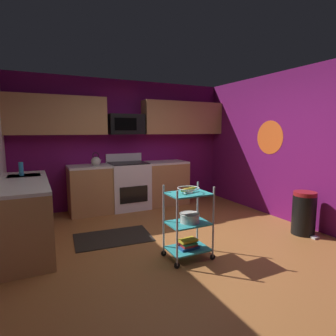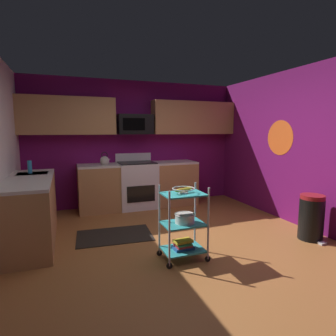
{
  "view_description": "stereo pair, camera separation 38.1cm",
  "coord_description": "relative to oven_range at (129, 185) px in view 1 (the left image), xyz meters",
  "views": [
    {
      "loc": [
        -1.76,
        -3.21,
        1.58
      ],
      "look_at": [
        -0.05,
        0.29,
        1.05
      ],
      "focal_mm": 29.65,
      "sensor_mm": 36.0,
      "label": 1
    },
    {
      "loc": [
        -1.41,
        -3.36,
        1.58
      ],
      "look_at": [
        -0.05,
        0.29,
        1.05
      ],
      "focal_mm": 29.65,
      "sensor_mm": 36.0,
      "label": 2
    }
  ],
  "objects": [
    {
      "name": "wall_back",
      "position": [
        0.05,
        0.33,
        0.82
      ],
      "size": [
        4.52,
        0.06,
        2.6
      ],
      "primitive_type": "cube",
      "color": "#6B1156",
      "rests_on": "ground"
    },
    {
      "name": "upper_cabinets",
      "position": [
        0.07,
        0.13,
        1.37
      ],
      "size": [
        4.4,
        0.33,
        0.7
      ],
      "color": "#B27F4C"
    },
    {
      "name": "dish_soap_bottle",
      "position": [
        -1.88,
        -0.76,
        0.54
      ],
      "size": [
        0.06,
        0.06,
        0.2
      ],
      "primitive_type": "cylinder",
      "color": "#2D8CBF",
      "rests_on": "counter_run"
    },
    {
      "name": "book_stack",
      "position": [
        -0.04,
        -2.48,
        -0.3
      ],
      "size": [
        0.25,
        0.19,
        0.11
      ],
      "color": "#1E4C8C",
      "rests_on": "rolling_cart"
    },
    {
      "name": "mixing_bowl_large",
      "position": [
        -0.02,
        -2.48,
        0.04
      ],
      "size": [
        0.25,
        0.25,
        0.11
      ],
      "color": "silver",
      "rests_on": "rolling_cart"
    },
    {
      "name": "fruit_bowl",
      "position": [
        -0.04,
        -2.48,
        0.4
      ],
      "size": [
        0.27,
        0.27,
        0.07
      ],
      "color": "silver",
      "rests_on": "rolling_cart"
    },
    {
      "name": "microwave",
      "position": [
        -0.0,
        0.1,
        1.22
      ],
      "size": [
        0.7,
        0.39,
        0.4
      ],
      "color": "black"
    },
    {
      "name": "oven_range",
      "position": [
        0.0,
        0.0,
        0.0
      ],
      "size": [
        0.76,
        0.65,
        1.1
      ],
      "color": "white",
      "rests_on": "ground"
    },
    {
      "name": "floor",
      "position": [
        0.05,
        -2.1,
        -0.5
      ],
      "size": [
        4.4,
        4.8,
        0.04
      ],
      "primitive_type": "cube",
      "color": "#995B2D",
      "rests_on": "ground"
    },
    {
      "name": "floor_rug",
      "position": [
        -0.71,
        -1.43,
        -0.47
      ],
      "size": [
        1.15,
        0.78,
        0.01
      ],
      "primitive_type": "cube",
      "rotation": [
        0.0,
        0.0,
        -0.08
      ],
      "color": "black",
      "rests_on": "ground"
    },
    {
      "name": "kettle",
      "position": [
        -0.64,
        -0.0,
        0.52
      ],
      "size": [
        0.21,
        0.18,
        0.26
      ],
      "color": "beige",
      "rests_on": "counter_run"
    },
    {
      "name": "counter_run",
      "position": [
        -0.78,
        -0.53,
        -0.01
      ],
      "size": [
        3.41,
        2.43,
        0.92
      ],
      "color": "#B27F4C",
      "rests_on": "ground"
    },
    {
      "name": "trash_can",
      "position": [
        1.95,
        -2.55,
        -0.15
      ],
      "size": [
        0.34,
        0.42,
        0.66
      ],
      "color": "black",
      "rests_on": "ground"
    },
    {
      "name": "wall_right",
      "position": [
        2.28,
        -2.1,
        0.82
      ],
      "size": [
        0.06,
        4.8,
        2.6
      ],
      "primitive_type": "cube",
      "color": "#6B1156",
      "rests_on": "ground"
    },
    {
      "name": "rolling_cart",
      "position": [
        -0.04,
        -2.48,
        -0.03
      ],
      "size": [
        0.57,
        0.38,
        0.91
      ],
      "color": "silver",
      "rests_on": "ground"
    },
    {
      "name": "wall_flower_decal",
      "position": [
        2.25,
        -1.51,
        0.97
      ],
      "size": [
        0.0,
        0.62,
        0.62
      ],
      "primitive_type": "cylinder",
      "rotation": [
        0.0,
        1.57,
        0.0
      ],
      "color": "#E5591E"
    }
  ]
}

